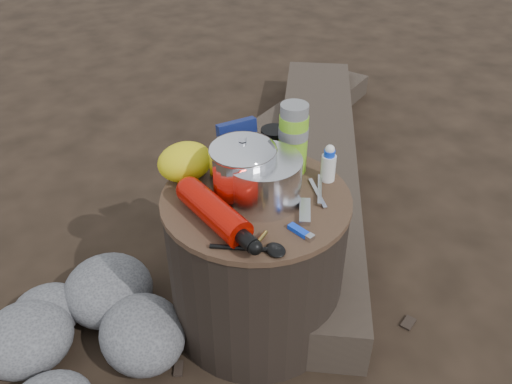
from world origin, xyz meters
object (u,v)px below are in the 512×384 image
fuel_bottle (214,212)px  travel_mug (274,146)px  log_main (316,167)px  thermos (293,139)px  stump (256,261)px  camping_pot (243,169)px

fuel_bottle → travel_mug: 0.32m
log_main → thermos: thermos is taller
stump → camping_pot: 0.32m
camping_pot → thermos: size_ratio=0.85×
fuel_bottle → thermos: 0.32m
thermos → travel_mug: bearing=113.0°
camping_pot → fuel_bottle: (-0.12, -0.07, -0.05)m
fuel_bottle → thermos: thermos is taller
travel_mug → camping_pot: bearing=-146.3°
log_main → thermos: (-0.44, -0.46, 0.48)m
log_main → fuel_bottle: size_ratio=6.40×
camping_pot → travel_mug: 0.19m
log_main → thermos: bearing=-97.7°
stump → log_main: (0.59, 0.52, -0.15)m
camping_pot → fuel_bottle: size_ratio=0.57×
camping_pot → log_main: bearing=39.1°
thermos → travel_mug: size_ratio=1.88×
log_main → thermos: 0.80m
stump → travel_mug: size_ratio=4.72×
travel_mug → fuel_bottle: bearing=-148.1°
log_main → fuel_bottle: fuel_bottle is taller
log_main → camping_pot: bearing=-105.0°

